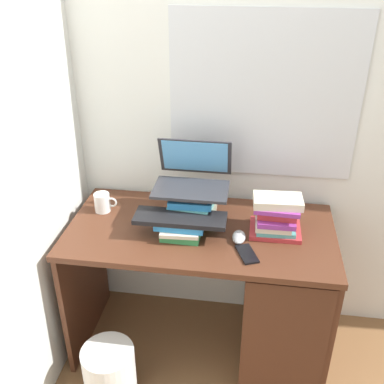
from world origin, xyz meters
TOP-DOWN VIEW (x-y plane):
  - ground_plane at (0.00, 0.00)m, footprint 6.00×6.00m
  - wall_back at (0.00, 0.36)m, footprint 6.00×0.06m
  - wall_left at (-0.71, 0.00)m, footprint 0.05×6.00m
  - desk at (0.32, -0.02)m, footprint 1.27×0.64m
  - book_stack_tall at (-0.05, 0.06)m, footprint 0.25×0.20m
  - book_stack_keyboard_riser at (-0.08, -0.07)m, footprint 0.23×0.18m
  - book_stack_side at (0.35, 0.02)m, footprint 0.24×0.19m
  - laptop at (-0.06, 0.12)m, footprint 0.35×0.29m
  - keyboard at (-0.09, -0.07)m, footprint 0.42×0.14m
  - computer_mouse at (0.18, -0.07)m, footprint 0.06×0.10m
  - mug at (-0.51, 0.09)m, footprint 0.12×0.08m
  - cell_phone at (0.23, -0.18)m, footprint 0.11×0.15m
  - wastebasket at (-0.38, -0.39)m, footprint 0.25×0.25m

SIDE VIEW (x-z plane):
  - ground_plane at x=0.00m, z-range 0.00..0.00m
  - wastebasket at x=-0.38m, z-range 0.00..0.30m
  - desk at x=0.32m, z-range 0.03..0.79m
  - cell_phone at x=0.23m, z-range 0.76..0.77m
  - computer_mouse at x=0.18m, z-range 0.76..0.79m
  - book_stack_keyboard_riser at x=-0.08m, z-range 0.76..0.84m
  - mug at x=-0.51m, z-range 0.76..0.85m
  - book_stack_tall at x=-0.05m, z-range 0.76..0.92m
  - book_stack_side at x=0.35m, z-range 0.75..0.94m
  - keyboard at x=-0.09m, z-range 0.84..0.86m
  - laptop at x=-0.06m, z-range 0.87..1.08m
  - wall_left at x=-0.71m, z-range 0.00..2.60m
  - wall_back at x=0.00m, z-range 0.00..2.60m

